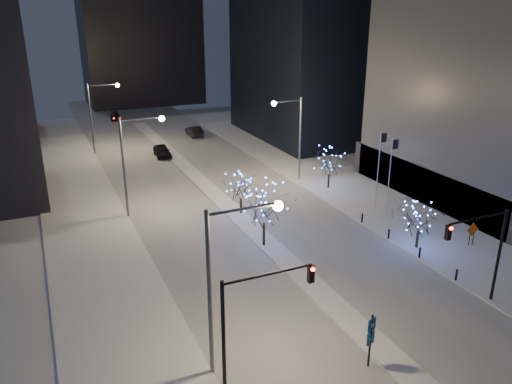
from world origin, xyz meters
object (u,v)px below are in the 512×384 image
street_lamp_w_near (228,268)px  street_lamp_east (293,129)px  wayfinding_sign (371,335)px  construction_sign (472,232)px  street_lamp_w_mid (134,153)px  car_mid (194,131)px  holiday_tree_plaza_far (329,162)px  traffic_signal_west (252,313)px  holiday_tree_median_far (241,186)px  holiday_tree_plaza_near (420,218)px  car_near (162,151)px  car_far (115,116)px  street_lamp_w_far (98,109)px  holiday_tree_median_near (264,206)px  traffic_signal_east (485,244)px

street_lamp_w_near → street_lamp_east: 33.85m
wayfinding_sign → construction_sign: bearing=10.9°
street_lamp_w_mid → car_mid: street_lamp_w_mid is taller
street_lamp_east → construction_sign: bearing=-75.0°
holiday_tree_plaza_far → construction_sign: holiday_tree_plaza_far is taller
wayfinding_sign → street_lamp_w_near: bearing=139.7°
traffic_signal_west → holiday_tree_median_far: 24.75m
street_lamp_east → holiday_tree_plaza_near: (1.22, -20.39, -3.60)m
street_lamp_east → car_near: (-11.58, 16.98, -5.63)m
wayfinding_sign → car_far: bearing=74.4°
street_lamp_w_far → holiday_tree_median_near: (8.44, -36.57, -2.67)m
holiday_tree_median_near → street_lamp_w_near: bearing=-122.1°
traffic_signal_east → car_mid: 56.08m
street_lamp_w_mid → street_lamp_w_far: same height
holiday_tree_median_far → wayfinding_sign: (-2.11, -24.18, -0.88)m
street_lamp_w_mid → car_mid: (15.25, 29.88, -5.69)m
construction_sign → holiday_tree_plaza_near: bearing=163.6°
street_lamp_w_near → holiday_tree_plaza_near: (20.24, 7.61, -3.65)m
street_lamp_w_mid → traffic_signal_west: bearing=-88.9°
traffic_signal_west → holiday_tree_plaza_near: bearing=26.0°
car_near → car_mid: car_near is taller
car_near → holiday_tree_plaza_near: size_ratio=1.15×
street_lamp_w_mid → street_lamp_east: 19.26m
street_lamp_w_far → traffic_signal_east: street_lamp_w_far is taller
holiday_tree_median_near → holiday_tree_median_far: size_ratio=1.25×
street_lamp_w_mid → construction_sign: 31.68m
holiday_tree_median_far → holiday_tree_plaza_far: 12.44m
street_lamp_w_mid → street_lamp_w_far: bearing=90.0°
street_lamp_east → holiday_tree_median_far: (-9.58, -6.99, -3.43)m
car_mid → holiday_tree_plaza_near: size_ratio=1.17×
street_lamp_w_near → street_lamp_east: bearing=55.8°
car_far → holiday_tree_median_near: 60.06m
traffic_signal_west → construction_sign: traffic_signal_west is taller
holiday_tree_median_near → holiday_tree_median_far: holiday_tree_median_near is taller
street_lamp_w_near → traffic_signal_east: bearing=-3.2°
wayfinding_sign → traffic_signal_east: bearing=-5.3°
street_lamp_w_near → holiday_tree_plaza_far: (21.54, 23.91, -3.34)m
traffic_signal_east → holiday_tree_median_far: 23.64m
street_lamp_w_near → car_near: street_lamp_w_near is taller
traffic_signal_east → construction_sign: traffic_signal_east is taller
car_mid → wayfinding_sign: bearing=82.0°
traffic_signal_east → wayfinding_sign: bearing=-168.4°
street_lamp_w_mid → holiday_tree_plaza_far: street_lamp_w_mid is taller
construction_sign → car_far: bearing=107.8°
holiday_tree_plaza_near → holiday_tree_median_near: bearing=153.8°
car_near → wayfinding_sign: wayfinding_sign is taller
street_lamp_w_mid → car_far: street_lamp_w_mid is taller
traffic_signal_west → holiday_tree_median_far: traffic_signal_west is taller
holiday_tree_median_near → wayfinding_sign: (-1.11, -16.60, -1.69)m
car_far → holiday_tree_plaza_far: 51.98m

